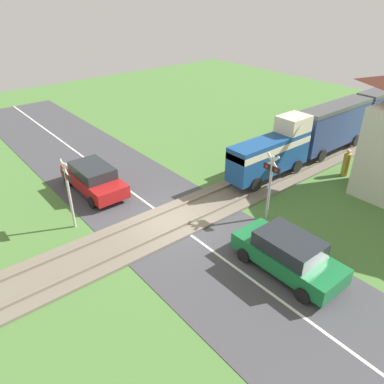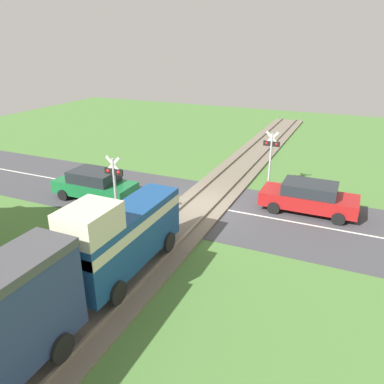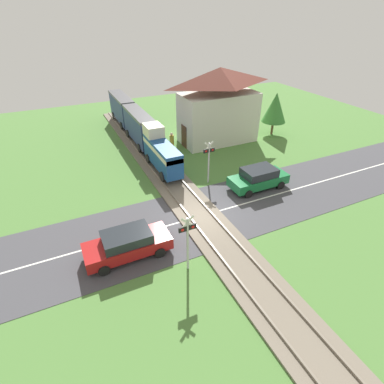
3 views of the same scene
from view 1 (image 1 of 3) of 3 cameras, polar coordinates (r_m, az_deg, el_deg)
name	(u,v)px [view 1 (image 1 of 3)]	position (r m, az deg, el deg)	size (l,w,h in m)	color
ground_plane	(172,222)	(17.70, -3.01, -4.59)	(60.00, 60.00, 0.00)	#4C7A38
road_surface	(172,222)	(17.70, -3.01, -4.56)	(48.00, 6.40, 0.02)	#424247
track_bed	(172,221)	(17.67, -3.01, -4.41)	(2.80, 48.00, 0.24)	#756B5B
train	(338,124)	(26.16, 21.34, 9.61)	(1.58, 18.37, 3.18)	navy
car_near_crossing	(93,178)	(20.53, -14.78, 2.10)	(4.57, 1.95, 1.52)	#A81919
car_far_side	(288,254)	(14.95, 14.43, -9.08)	(4.37, 1.98, 1.57)	#197038
crossing_signal_west_approach	(68,186)	(17.14, -18.40, 0.86)	(0.90, 0.18, 3.34)	#B7B7B7
crossing_signal_east_approach	(271,178)	(17.27, 11.89, 2.04)	(0.90, 0.18, 3.34)	#B7B7B7
pedestrian_by_station	(346,164)	(23.35, 22.43, 4.02)	(0.40, 0.40, 1.61)	gold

